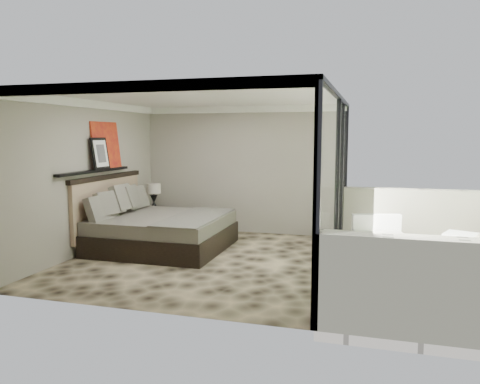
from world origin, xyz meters
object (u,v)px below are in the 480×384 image
(nightstand, at_px, (154,219))
(lounger, at_px, (388,250))
(bed, at_px, (158,229))
(table_lamp, at_px, (154,193))
(ottoman, at_px, (460,248))

(nightstand, bearing_deg, lounger, 4.02)
(bed, distance_m, table_lamp, 1.68)
(lounger, bearing_deg, ottoman, 3.14)
(bed, xyz_separation_m, table_lamp, (-0.78, 1.41, 0.50))
(table_lamp, bearing_deg, nightstand, -177.48)
(ottoman, bearing_deg, nightstand, 172.27)
(table_lamp, relative_size, ottoman, 1.15)
(lounger, bearing_deg, nightstand, 151.22)
(nightstand, distance_m, table_lamp, 0.60)
(bed, height_order, table_lamp, bed)
(table_lamp, relative_size, lounger, 0.29)
(table_lamp, height_order, ottoman, table_lamp)
(nightstand, distance_m, ottoman, 6.27)
(bed, height_order, nightstand, bed)
(ottoman, relative_size, lounger, 0.25)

